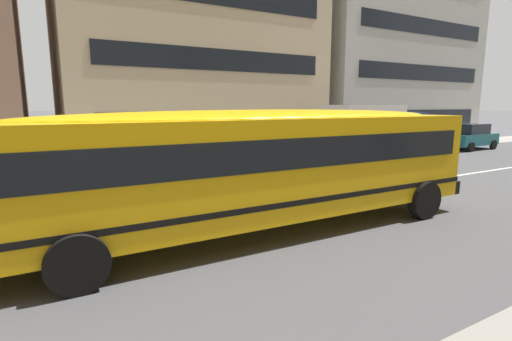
# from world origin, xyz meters

# --- Properties ---
(ground_plane) EXTENTS (400.00, 400.00, 0.00)m
(ground_plane) POSITION_xyz_m (0.00, 0.00, 0.00)
(ground_plane) COLOR #4C4C4F
(sidewalk_far) EXTENTS (120.00, 3.00, 0.01)m
(sidewalk_far) POSITION_xyz_m (0.00, 8.02, 0.01)
(sidewalk_far) COLOR gray
(sidewalk_far) RESTS_ON ground_plane
(lane_centreline) EXTENTS (110.00, 0.16, 0.01)m
(lane_centreline) POSITION_xyz_m (0.00, 0.00, 0.00)
(lane_centreline) COLOR silver
(lane_centreline) RESTS_ON ground_plane
(school_bus) EXTENTS (12.18, 2.95, 2.72)m
(school_bus) POSITION_xyz_m (2.90, -1.91, 1.62)
(school_bus) COLOR yellow
(school_bus) RESTS_ON ground_plane
(parked_car_teal_beside_sign) EXTENTS (3.96, 1.99, 1.64)m
(parked_car_teal_beside_sign) POSITION_xyz_m (22.74, 5.25, 0.84)
(parked_car_teal_beside_sign) COLOR #195B66
(parked_car_teal_beside_sign) RESTS_ON ground_plane
(box_truck) EXTENTS (6.08, 2.54, 2.82)m
(box_truck) POSITION_xyz_m (14.47, 5.63, 1.54)
(box_truck) COLOR navy
(box_truck) RESTS_ON ground_plane
(apartment_block_far_right) EXTENTS (15.10, 11.45, 19.70)m
(apartment_block_far_right) POSITION_xyz_m (23.43, 15.23, 9.85)
(apartment_block_far_right) COLOR #B7B7B2
(apartment_block_far_right) RESTS_ON ground_plane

